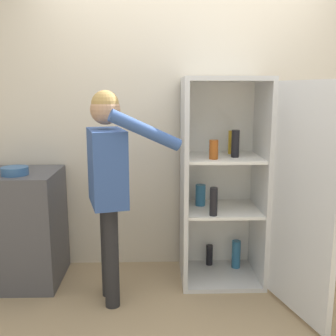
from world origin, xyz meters
name	(u,v)px	position (x,y,z in m)	size (l,w,h in m)	color
ground_plane	(192,320)	(0.00, 0.00, 0.00)	(12.00, 12.00, 0.00)	tan
wall_back	(184,125)	(0.00, 0.98, 1.27)	(7.00, 0.06, 2.55)	beige
refrigerator	(238,185)	(0.41, 0.55, 0.83)	(0.90, 1.22, 1.68)	silver
person	(108,172)	(-0.59, 0.29, 1.00)	(0.70, 0.54, 1.58)	#262628
counter	(19,227)	(-1.38, 0.63, 0.47)	(0.67, 0.60, 0.94)	#4C4C51
bowl	(15,171)	(-1.34, 0.51, 0.97)	(0.20, 0.20, 0.06)	#335B8E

